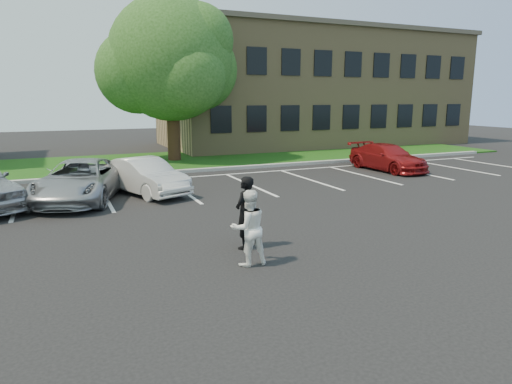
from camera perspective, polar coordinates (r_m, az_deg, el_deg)
ground_plane at (r=10.29m, az=2.27°, el=-7.87°), size 90.00×90.00×0.00m
curb at (r=21.40m, az=-11.99°, el=2.37°), size 40.00×0.30×0.15m
grass_strip at (r=25.30m, az=-13.88°, el=3.61°), size 44.00×8.00×0.08m
stall_lines at (r=18.86m, az=-5.87°, el=1.12°), size 34.00×5.36×0.01m
office_building at (r=35.73m, az=7.14°, el=12.73°), size 22.40×10.40×8.30m
tree at (r=25.76m, az=-10.44°, el=15.73°), size 7.80×7.20×8.80m
man_black_suit at (r=10.51m, az=-1.36°, el=-2.61°), size 0.74×0.70×1.70m
man_white_shirt at (r=9.47m, az=-0.93°, el=-4.50°), size 0.79×0.62×1.61m
car_silver_minivan at (r=16.58m, az=-21.07°, el=1.34°), size 3.84×5.47×1.39m
car_white_sedan at (r=17.00m, az=-13.69°, el=1.91°), size 2.74×4.20×1.31m
car_red_compact at (r=22.97m, az=16.11°, el=4.18°), size 2.01×4.43×1.26m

